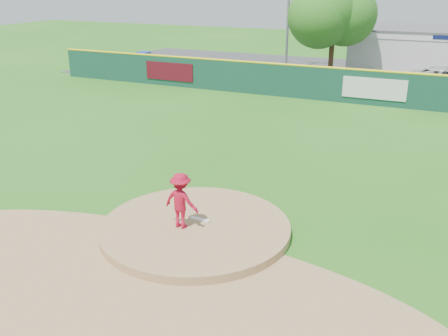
% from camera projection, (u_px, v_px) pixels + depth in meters
% --- Properties ---
extents(ground, '(120.00, 120.00, 0.00)m').
position_uv_depth(ground, '(195.00, 232.00, 14.50)').
color(ground, '#286B19').
rests_on(ground, ground).
extents(pitchers_mound, '(5.50, 5.50, 0.50)m').
position_uv_depth(pitchers_mound, '(195.00, 232.00, 14.50)').
color(pitchers_mound, '#9E774C').
rests_on(pitchers_mound, ground).
extents(pitching_rubber, '(0.60, 0.15, 0.04)m').
position_uv_depth(pitching_rubber, '(200.00, 219.00, 14.66)').
color(pitching_rubber, white).
rests_on(pitching_rubber, pitchers_mound).
extents(infield_dirt_arc, '(15.40, 15.40, 0.01)m').
position_uv_depth(infield_dirt_arc, '(137.00, 286.00, 11.95)').
color(infield_dirt_arc, '#9E774C').
rests_on(infield_dirt_arc, ground).
extents(parking_lot, '(44.00, 16.00, 0.02)m').
position_uv_depth(parking_lot, '(362.00, 76.00, 37.45)').
color(parking_lot, '#38383A').
rests_on(parking_lot, ground).
extents(pitcher, '(1.09, 0.68, 1.63)m').
position_uv_depth(pitcher, '(181.00, 201.00, 13.99)').
color(pitcher, '#AE0E2A').
rests_on(pitcher, pitchers_mound).
extents(fence_banners, '(17.15, 0.04, 1.20)m').
position_uv_depth(fence_banners, '(263.00, 79.00, 31.16)').
color(fence_banners, '#540C18').
rests_on(fence_banners, ground).
extents(playground_slide, '(0.87, 2.46, 1.36)m').
position_uv_depth(playground_slide, '(144.00, 60.00, 40.57)').
color(playground_slide, blue).
rests_on(playground_slide, ground).
extents(outfield_fence, '(40.00, 0.14, 2.07)m').
position_uv_depth(outfield_fence, '(336.00, 84.00, 29.41)').
color(outfield_fence, '#123D30').
rests_on(outfield_fence, ground).
extents(deciduous_tree, '(5.60, 5.60, 7.36)m').
position_uv_depth(deciduous_tree, '(334.00, 14.00, 34.91)').
color(deciduous_tree, '#382314').
rests_on(deciduous_tree, ground).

